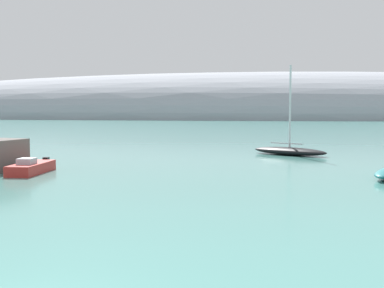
# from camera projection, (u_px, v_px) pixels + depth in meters

# --- Properties ---
(distant_ridge) EXTENTS (398.51, 67.95, 35.03)m
(distant_ridge) POSITION_uv_depth(u_px,v_px,m) (260.00, 118.00, 196.59)
(distant_ridge) COLOR #999EA8
(distant_ridge) RESTS_ON ground
(sailboat_black_mid_mooring) EXTENTS (7.44, 5.90, 8.25)m
(sailboat_black_mid_mooring) POSITION_uv_depth(u_px,v_px,m) (289.00, 150.00, 47.55)
(sailboat_black_mid_mooring) COLOR black
(sailboat_black_mid_mooring) RESTS_ON water
(motorboat_red_outer) EXTENTS (1.78, 5.21, 1.09)m
(motorboat_red_outer) POSITION_uv_depth(u_px,v_px,m) (31.00, 167.00, 34.52)
(motorboat_red_outer) COLOR red
(motorboat_red_outer) RESTS_ON water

